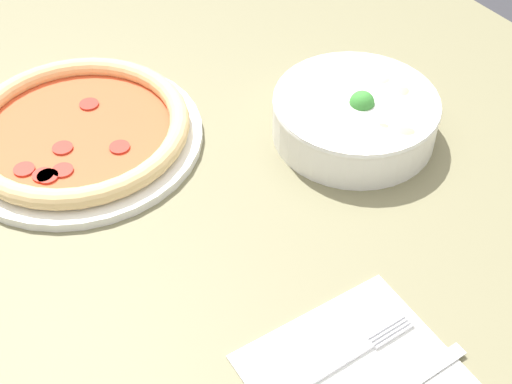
# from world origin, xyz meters

# --- Properties ---
(dining_table) EXTENTS (1.32, 0.96, 0.75)m
(dining_table) POSITION_xyz_m (0.00, 0.00, 0.66)
(dining_table) COLOR #706B4C
(dining_table) RESTS_ON ground_plane
(pizza) EXTENTS (0.32, 0.32, 0.04)m
(pizza) POSITION_xyz_m (-0.06, -0.21, 0.77)
(pizza) COLOR white
(pizza) RESTS_ON dining_table
(bowl) EXTENTS (0.22, 0.22, 0.08)m
(bowl) POSITION_xyz_m (0.13, 0.09, 0.79)
(bowl) COLOR white
(bowl) RESTS_ON dining_table
(fork) EXTENTS (0.01, 0.17, 0.00)m
(fork) POSITION_xyz_m (0.39, -0.14, 0.76)
(fork) COLOR silver
(fork) RESTS_ON napkin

